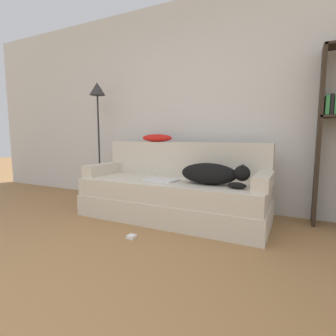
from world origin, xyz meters
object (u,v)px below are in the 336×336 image
Objects in this scene: couch at (172,200)px; power_adapter at (131,237)px; laptop at (162,180)px; floor_lamp at (98,105)px; throw_pillow at (157,138)px; dog at (213,174)px.

couch reaches higher than power_adapter.
power_adapter is (0.01, -0.62, -0.44)m from laptop.
power_adapter is (-0.08, -0.70, -0.20)m from couch.
couch is 29.16× the size of power_adapter.
throw_pillow is at bearing 0.50° from floor_lamp.
dog is at bearing -24.47° from throw_pillow.
dog reaches higher than laptop.
dog is 2.05m from floor_lamp.
power_adapter is at bearing -82.57° from laptop.
couch is 5.02× the size of throw_pillow.
dog is 9.81× the size of power_adapter.
floor_lamp reaches higher than laptop.
couch is 0.86m from throw_pillow.
throw_pillow reaches higher than laptop.
couch is 0.26m from laptop.
power_adapter is at bearing -73.81° from throw_pillow.
couch is at bearing 83.86° from power_adapter.
floor_lamp is 23.31× the size of power_adapter.
throw_pillow is (-0.38, 0.34, 0.70)m from couch.
couch is 2.97× the size of dog.
throw_pillow reaches higher than couch.
laptop is 0.90× the size of throw_pillow.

